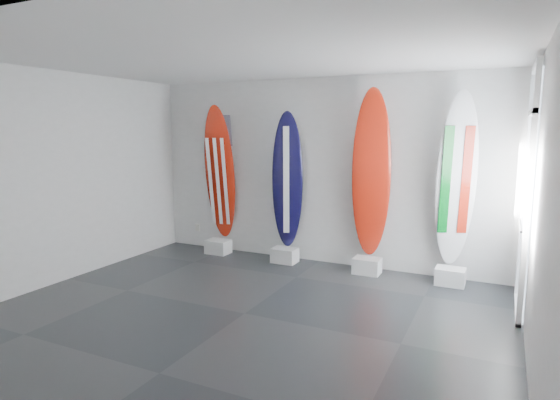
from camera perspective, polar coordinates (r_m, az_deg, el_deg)
The scene contains 16 objects.
floor at distance 5.80m, azimuth -4.31°, elevation -13.58°, with size 6.00×6.00×0.00m, color black.
ceiling at distance 5.43m, azimuth -4.68°, elevation 17.18°, with size 6.00×6.00×0.00m, color white.
wall_back at distance 7.66m, azimuth 4.97°, elevation 3.45°, with size 6.00×6.00×0.00m, color silver.
wall_front at distance 3.52m, azimuth -25.47°, elevation -3.57°, with size 6.00×6.00×0.00m, color silver.
wall_left at distance 7.39m, azimuth -25.06°, elevation 2.46°, with size 5.00×5.00×0.00m, color silver.
wall_right at distance 4.70m, azimuth 29.02°, elevation -0.93°, with size 5.00×5.00×0.00m, color silver.
display_block_usa at distance 8.43m, azimuth -7.52°, elevation -5.64°, with size 0.40×0.30×0.24m, color silver.
surfboard_usa at distance 8.29m, azimuth -7.31°, elevation 3.21°, with size 0.54×0.08×2.39m, color #9D1A0A.
display_block_navy at distance 7.81m, azimuth 0.58°, elevation -6.73°, with size 0.40×0.30×0.24m, color silver.
surfboard_navy at distance 7.67m, azimuth 0.91°, elevation 2.40°, with size 0.51×0.08×2.24m, color black.
display_block_swiss at distance 7.35m, azimuth 10.52°, elevation -7.86°, with size 0.40×0.30×0.24m, color silver.
surfboard_swiss at distance 7.18m, azimuth 11.04°, elevation 3.09°, with size 0.58×0.08×2.56m, color #9D1A0A.
display_block_italy at distance 7.15m, azimuth 19.97°, elevation -8.72°, with size 0.40×0.30×0.24m, color silver.
surfboard_italy at distance 6.98m, azimuth 20.63°, elevation 2.21°, with size 0.56×0.08×2.48m, color white.
wall_outlet at distance 8.98m, azimuth -9.98°, elevation -3.31°, with size 0.09×0.02×0.13m, color silver.
glass_door at distance 6.24m, azimuth 27.95°, elevation 0.57°, with size 0.12×1.16×2.85m, color white, non-canonical shape.
Camera 1 is at (2.71, -4.64, 2.19)m, focal length 30.11 mm.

